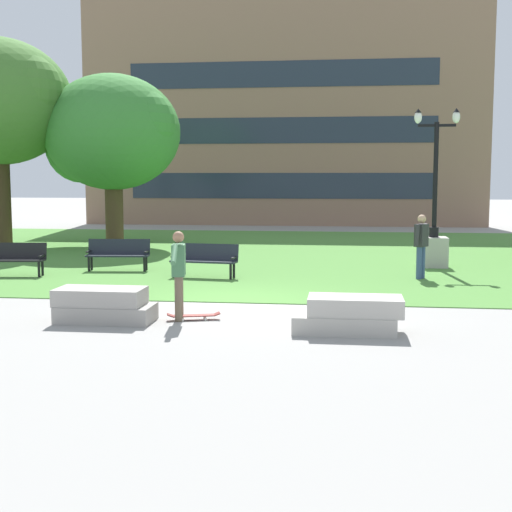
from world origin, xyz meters
TOP-DOWN VIEW (x-y plane):
  - ground_plane at (0.00, 0.00)m, footprint 140.00×140.00m
  - grass_lawn at (0.00, 10.00)m, footprint 40.00×20.00m
  - concrete_block_center at (-2.13, -2.23)m, footprint 1.83×0.90m
  - concrete_block_left at (2.49, -2.59)m, footprint 1.92×0.90m
  - person_skateboarder at (-0.74, -1.93)m, footprint 0.30×1.54m
  - skateboard at (-0.47, -1.88)m, footprint 1.03×0.48m
  - park_bench_near_left at (-4.13, 4.79)m, footprint 1.85×0.72m
  - park_bench_near_right at (-1.36, 3.72)m, footprint 1.85×0.74m
  - park_bench_far_left at (-6.66, 3.33)m, footprint 1.85×0.75m
  - lamp_post_left at (5.04, 6.74)m, footprint 1.32×0.80m
  - tree_far_right at (-6.73, 12.14)m, footprint 5.54×5.28m
  - person_bystander_far_lawn at (4.41, 4.17)m, footprint 0.44×0.72m
  - building_facade_distant at (-1.16, 24.50)m, footprint 22.27×1.03m

SIDE VIEW (x-z plane):
  - ground_plane at x=0.00m, z-range 0.00..0.00m
  - grass_lawn at x=0.00m, z-range 0.00..0.02m
  - skateboard at x=-0.47m, z-range 0.02..0.15m
  - concrete_block_center at x=-2.13m, z-range -0.01..0.63m
  - concrete_block_left at x=2.49m, z-range -0.01..0.63m
  - park_bench_near_left at x=-4.13m, z-range 0.09..0.99m
  - park_bench_near_right at x=-1.36m, z-range 0.09..0.99m
  - park_bench_far_left at x=-6.66m, z-range 0.09..0.99m
  - person_skateboarder at x=-0.74m, z-range 0.12..1.83m
  - person_bystander_far_lawn at x=4.41m, z-range 0.13..1.84m
  - lamp_post_left at x=5.04m, z-range -1.37..3.34m
  - tree_far_right at x=-6.73m, z-range 1.03..7.70m
  - building_facade_distant at x=-1.16m, z-range -0.01..12.82m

